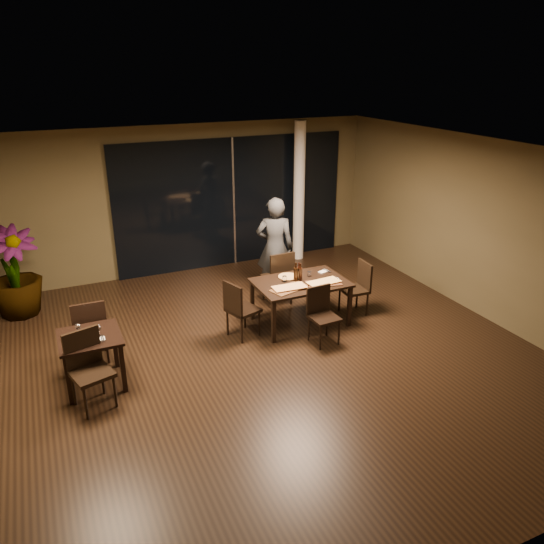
{
  "coord_description": "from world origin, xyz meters",
  "views": [
    {
      "loc": [
        -2.73,
        -6.34,
        4.15
      ],
      "look_at": [
        0.44,
        0.7,
        1.05
      ],
      "focal_mm": 35.0,
      "sensor_mm": 36.0,
      "label": 1
    }
  ],
  "objects_px": {
    "diner": "(275,247)",
    "potted_plant": "(14,273)",
    "bottle_a": "(296,272)",
    "main_table": "(301,286)",
    "bottle_c": "(299,271)",
    "chair_main_right": "(358,285)",
    "chair_side_far": "(90,328)",
    "chair_main_far": "(279,275)",
    "side_table": "(90,344)",
    "chair_side_near": "(88,365)",
    "bottle_b": "(300,272)",
    "chair_main_near": "(322,312)",
    "chair_main_left": "(239,307)"
  },
  "relations": [
    {
      "from": "chair_main_far",
      "to": "chair_main_right",
      "type": "height_order",
      "value": "chair_main_far"
    },
    {
      "from": "potted_plant",
      "to": "bottle_a",
      "type": "bearing_deg",
      "value": -27.92
    },
    {
      "from": "bottle_a",
      "to": "bottle_b",
      "type": "xyz_separation_m",
      "value": [
        0.09,
        0.01,
        -0.02
      ]
    },
    {
      "from": "side_table",
      "to": "chair_side_near",
      "type": "xyz_separation_m",
      "value": [
        -0.08,
        -0.43,
        -0.06
      ]
    },
    {
      "from": "bottle_a",
      "to": "diner",
      "type": "bearing_deg",
      "value": 82.01
    },
    {
      "from": "chair_main_far",
      "to": "chair_main_right",
      "type": "bearing_deg",
      "value": 140.72
    },
    {
      "from": "chair_main_far",
      "to": "bottle_a",
      "type": "bearing_deg",
      "value": 84.23
    },
    {
      "from": "chair_main_right",
      "to": "diner",
      "type": "distance_m",
      "value": 1.69
    },
    {
      "from": "chair_main_right",
      "to": "chair_side_far",
      "type": "xyz_separation_m",
      "value": [
        -4.44,
        0.16,
        0.04
      ]
    },
    {
      "from": "bottle_a",
      "to": "bottle_b",
      "type": "bearing_deg",
      "value": 8.09
    },
    {
      "from": "main_table",
      "to": "bottle_b",
      "type": "xyz_separation_m",
      "value": [
        0.02,
        0.05,
        0.22
      ]
    },
    {
      "from": "main_table",
      "to": "bottle_c",
      "type": "distance_m",
      "value": 0.25
    },
    {
      "from": "chair_main_near",
      "to": "chair_side_near",
      "type": "distance_m",
      "value": 3.51
    },
    {
      "from": "bottle_b",
      "to": "bottle_c",
      "type": "relative_size",
      "value": 1.01
    },
    {
      "from": "main_table",
      "to": "bottle_c",
      "type": "bearing_deg",
      "value": 81.54
    },
    {
      "from": "chair_main_near",
      "to": "bottle_b",
      "type": "distance_m",
      "value": 0.84
    },
    {
      "from": "side_table",
      "to": "bottle_b",
      "type": "height_order",
      "value": "bottle_b"
    },
    {
      "from": "potted_plant",
      "to": "bottle_a",
      "type": "relative_size",
      "value": 4.74
    },
    {
      "from": "diner",
      "to": "chair_main_far",
      "type": "bearing_deg",
      "value": 99.9
    },
    {
      "from": "chair_main_right",
      "to": "bottle_c",
      "type": "bearing_deg",
      "value": -95.76
    },
    {
      "from": "chair_main_left",
      "to": "chair_main_right",
      "type": "distance_m",
      "value": 2.22
    },
    {
      "from": "main_table",
      "to": "bottle_b",
      "type": "relative_size",
      "value": 5.04
    },
    {
      "from": "bottle_b",
      "to": "chair_side_near",
      "type": "bearing_deg",
      "value": -164.38
    },
    {
      "from": "chair_side_near",
      "to": "bottle_b",
      "type": "height_order",
      "value": "bottle_b"
    },
    {
      "from": "diner",
      "to": "potted_plant",
      "type": "relative_size",
      "value": 1.21
    },
    {
      "from": "chair_side_far",
      "to": "potted_plant",
      "type": "height_order",
      "value": "potted_plant"
    },
    {
      "from": "bottle_a",
      "to": "bottle_b",
      "type": "relative_size",
      "value": 1.11
    },
    {
      "from": "main_table",
      "to": "chair_main_near",
      "type": "distance_m",
      "value": 0.71
    },
    {
      "from": "main_table",
      "to": "side_table",
      "type": "distance_m",
      "value": 3.44
    },
    {
      "from": "chair_side_far",
      "to": "diner",
      "type": "bearing_deg",
      "value": -160.31
    },
    {
      "from": "main_table",
      "to": "bottle_c",
      "type": "xyz_separation_m",
      "value": [
        0.02,
        0.1,
        0.22
      ]
    },
    {
      "from": "chair_main_near",
      "to": "bottle_b",
      "type": "bearing_deg",
      "value": 86.95
    },
    {
      "from": "potted_plant",
      "to": "main_table",
      "type": "bearing_deg",
      "value": -27.94
    },
    {
      "from": "chair_main_far",
      "to": "bottle_c",
      "type": "distance_m",
      "value": 0.77
    },
    {
      "from": "main_table",
      "to": "bottle_a",
      "type": "distance_m",
      "value": 0.25
    },
    {
      "from": "main_table",
      "to": "chair_side_far",
      "type": "height_order",
      "value": "chair_side_far"
    },
    {
      "from": "main_table",
      "to": "bottle_b",
      "type": "distance_m",
      "value": 0.23
    },
    {
      "from": "chair_main_right",
      "to": "diner",
      "type": "xyz_separation_m",
      "value": [
        -1.0,
        1.3,
        0.42
      ]
    },
    {
      "from": "side_table",
      "to": "chair_side_near",
      "type": "bearing_deg",
      "value": -101.24
    },
    {
      "from": "chair_main_near",
      "to": "chair_side_far",
      "type": "distance_m",
      "value": 3.46
    },
    {
      "from": "main_table",
      "to": "chair_main_left",
      "type": "xyz_separation_m",
      "value": [
        -1.12,
        -0.06,
        -0.14
      ]
    },
    {
      "from": "diner",
      "to": "chair_side_near",
      "type": "bearing_deg",
      "value": 55.42
    },
    {
      "from": "chair_side_near",
      "to": "diner",
      "type": "height_order",
      "value": "diner"
    },
    {
      "from": "chair_main_near",
      "to": "chair_main_left",
      "type": "height_order",
      "value": "chair_main_left"
    },
    {
      "from": "main_table",
      "to": "bottle_a",
      "type": "bearing_deg",
      "value": 150.5
    },
    {
      "from": "potted_plant",
      "to": "chair_side_far",
      "type": "bearing_deg",
      "value": -66.09
    },
    {
      "from": "bottle_a",
      "to": "bottle_c",
      "type": "xyz_separation_m",
      "value": [
        0.09,
        0.06,
        -0.02
      ]
    },
    {
      "from": "main_table",
      "to": "chair_main_right",
      "type": "height_order",
      "value": "chair_main_right"
    },
    {
      "from": "chair_side_near",
      "to": "diner",
      "type": "bearing_deg",
      "value": 15.01
    },
    {
      "from": "potted_plant",
      "to": "diner",
      "type": "bearing_deg",
      "value": -13.36
    }
  ]
}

